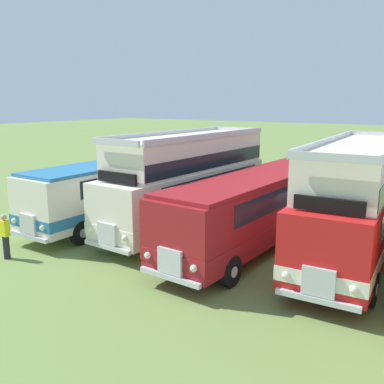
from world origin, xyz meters
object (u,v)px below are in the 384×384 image
(bus_first_in_row, at_px, (126,185))
(bus_second_in_row, at_px, (189,179))
(bus_third_in_row, at_px, (259,204))
(marshal_person, at_px, (5,236))
(bus_fourth_in_row, at_px, (357,198))

(bus_first_in_row, distance_m, bus_second_in_row, 3.71)
(bus_third_in_row, bearing_deg, bus_first_in_row, 179.91)
(marshal_person, bearing_deg, bus_second_in_row, 62.82)
(bus_fourth_in_row, bearing_deg, bus_second_in_row, -177.48)
(bus_second_in_row, relative_size, bus_fourth_in_row, 0.96)
(bus_fourth_in_row, relative_size, marshal_person, 6.16)
(bus_second_in_row, bearing_deg, bus_first_in_row, -175.80)
(bus_first_in_row, relative_size, bus_fourth_in_row, 1.07)
(bus_second_in_row, distance_m, bus_third_in_row, 3.71)
(bus_first_in_row, distance_m, bus_third_in_row, 7.31)
(bus_first_in_row, bearing_deg, bus_fourth_in_row, 3.08)
(bus_first_in_row, height_order, bus_third_in_row, same)
(bus_first_in_row, xyz_separation_m, bus_second_in_row, (3.66, 0.27, 0.60))
(bus_second_in_row, relative_size, bus_third_in_row, 0.88)
(bus_second_in_row, height_order, bus_fourth_in_row, same)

